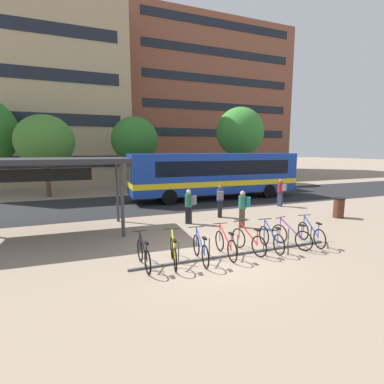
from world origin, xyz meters
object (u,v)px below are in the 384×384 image
(parked_bicycle_black_0, at_px, (144,255))
(parked_bicycle_red_4, at_px, (248,241))
(parked_bicycle_purple_6, at_px, (291,236))
(commuter_grey_pack_2, at_px, (220,199))
(commuter_teal_pack_0, at_px, (243,207))
(parked_bicycle_blue_2, at_px, (201,250))
(street_tree_3, at_px, (135,140))
(parked_bicycle_red_3, at_px, (226,245))
(parked_bicycle_yellow_1, at_px, (174,252))
(street_tree_0, at_px, (240,132))
(trash_bin, at_px, (339,208))
(commuter_grey_pack_1, at_px, (189,204))
(transit_shelter, at_px, (40,163))
(commuter_grey_pack_3, at_px, (281,191))
(city_bus, at_px, (214,174))
(street_tree_1, at_px, (45,141))
(parked_bicycle_blue_7, at_px, (311,234))

(parked_bicycle_black_0, xyz_separation_m, parked_bicycle_red_4, (3.57, -0.02, 0.00))
(parked_bicycle_purple_6, relative_size, commuter_grey_pack_2, 1.01)
(commuter_teal_pack_0, bearing_deg, parked_bicycle_blue_2, 73.23)
(commuter_grey_pack_2, relative_size, street_tree_3, 0.26)
(parked_bicycle_blue_2, bearing_deg, parked_bicycle_red_3, -75.80)
(parked_bicycle_yellow_1, xyz_separation_m, street_tree_3, (1.97, 17.41, 3.94))
(parked_bicycle_yellow_1, xyz_separation_m, parked_bicycle_red_4, (2.69, 0.09, 0.00))
(street_tree_0, bearing_deg, commuter_grey_pack_2, -124.02)
(parked_bicycle_black_0, relative_size, trash_bin, 1.67)
(commuter_grey_pack_1, xyz_separation_m, street_tree_3, (-0.16, 13.11, 3.39))
(commuter_grey_pack_1, bearing_deg, transit_shelter, 35.63)
(parked_bicycle_purple_6, bearing_deg, commuter_grey_pack_3, -49.00)
(parked_bicycle_blue_2, xyz_separation_m, street_tree_0, (12.10, 18.17, 4.90))
(city_bus, height_order, parked_bicycle_yellow_1, city_bus)
(trash_bin, relative_size, street_tree_1, 0.17)
(commuter_teal_pack_0, bearing_deg, parked_bicycle_blue_7, 144.14)
(city_bus, distance_m, commuter_grey_pack_2, 5.74)
(transit_shelter, height_order, street_tree_1, street_tree_1)
(parked_bicycle_red_3, xyz_separation_m, street_tree_1, (-6.64, 15.29, 3.69))
(street_tree_1, bearing_deg, commuter_teal_pack_0, -54.31)
(commuter_grey_pack_3, bearing_deg, street_tree_3, 3.38)
(parked_bicycle_purple_6, distance_m, commuter_grey_pack_3, 7.56)
(parked_bicycle_blue_7, relative_size, commuter_teal_pack_0, 1.02)
(parked_bicycle_red_4, bearing_deg, commuter_teal_pack_0, -37.18)
(parked_bicycle_red_4, xyz_separation_m, commuter_grey_pack_3, (6.13, 6.03, 0.58))
(trash_bin, bearing_deg, transit_shelter, 171.26)
(commuter_grey_pack_2, bearing_deg, street_tree_3, 31.05)
(parked_bicycle_blue_2, height_order, parked_bicycle_red_4, same)
(parked_bicycle_red_4, bearing_deg, parked_bicycle_black_0, 80.30)
(parked_bicycle_black_0, bearing_deg, parked_bicycle_purple_6, -92.30)
(street_tree_3, bearing_deg, commuter_teal_pack_0, -81.60)
(commuter_grey_pack_3, xyz_separation_m, street_tree_0, (4.13, 11.97, 4.32))
(commuter_grey_pack_3, bearing_deg, trash_bin, 166.63)
(city_bus, height_order, commuter_grey_pack_2, city_bus)
(parked_bicycle_yellow_1, height_order, street_tree_1, street_tree_1)
(parked_bicycle_red_4, xyz_separation_m, transit_shelter, (-6.68, 4.68, 2.55))
(parked_bicycle_black_0, xyz_separation_m, street_tree_0, (13.83, 17.98, 4.90))
(parked_bicycle_red_3, height_order, transit_shelter, transit_shelter)
(parked_bicycle_black_0, relative_size, street_tree_3, 0.27)
(commuter_grey_pack_2, xyz_separation_m, street_tree_1, (-8.90, 10.42, 3.10))
(commuter_grey_pack_2, bearing_deg, city_bus, -1.15)
(street_tree_0, xyz_separation_m, street_tree_3, (-10.97, -0.67, -0.96))
(parked_bicycle_blue_2, distance_m, commuter_grey_pack_1, 4.60)
(commuter_grey_pack_2, bearing_deg, parked_bicycle_black_0, 155.81)
(parked_bicycle_yellow_1, height_order, parked_bicycle_blue_7, same)
(trash_bin, xyz_separation_m, street_tree_3, (-7.73, 14.76, 3.81))
(parked_bicycle_black_0, relative_size, parked_bicycle_blue_2, 1.00)
(parked_bicycle_black_0, xyz_separation_m, parked_bicycle_purple_6, (5.30, -0.11, 0.00))
(street_tree_1, bearing_deg, commuter_grey_pack_3, -33.96)
(parked_bicycle_yellow_1, bearing_deg, transit_shelter, 51.98)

